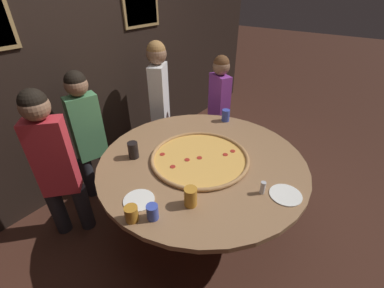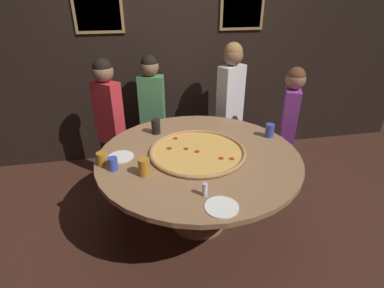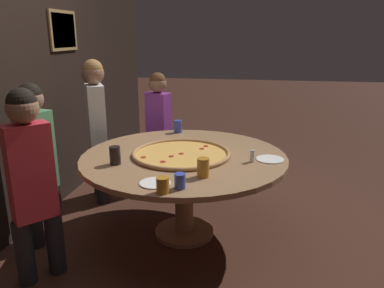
% 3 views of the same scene
% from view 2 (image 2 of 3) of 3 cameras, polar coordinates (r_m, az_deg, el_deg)
% --- Properties ---
extents(ground_plane, '(24.00, 24.00, 0.00)m').
position_cam_2_polar(ground_plane, '(2.98, 1.12, -14.40)').
color(ground_plane, '#422319').
extents(back_wall, '(6.40, 0.08, 2.60)m').
position_cam_2_polar(back_wall, '(3.72, -3.50, 16.89)').
color(back_wall, black).
rests_on(back_wall, ground_plane).
extents(dining_table, '(1.72, 1.72, 0.74)m').
position_cam_2_polar(dining_table, '(2.60, 1.25, -4.15)').
color(dining_table, '#936B47').
rests_on(dining_table, ground_plane).
extents(giant_pizza, '(0.83, 0.83, 0.03)m').
position_cam_2_polar(giant_pizza, '(2.55, 1.05, -1.45)').
color(giant_pizza, '#E5A84C').
rests_on(giant_pizza, dining_table).
extents(drink_cup_far_right, '(0.08, 0.08, 0.13)m').
position_cam_2_polar(drink_cup_far_right, '(2.91, 14.59, 2.51)').
color(drink_cup_far_right, '#384CB7').
rests_on(drink_cup_far_right, dining_table).
extents(drink_cup_far_left, '(0.09, 0.09, 0.14)m').
position_cam_2_polar(drink_cup_far_left, '(2.27, -9.12, -4.31)').
color(drink_cup_far_left, '#BC7A23').
rests_on(drink_cup_far_left, dining_table).
extents(drink_cup_near_right, '(0.08, 0.08, 0.10)m').
position_cam_2_polar(drink_cup_near_right, '(2.39, -14.83, -3.65)').
color(drink_cup_near_right, '#384CB7').
rests_on(drink_cup_near_right, dining_table).
extents(drink_cup_by_shaker, '(0.09, 0.09, 0.14)m').
position_cam_2_polar(drink_cup_by_shaker, '(2.90, -6.89, 3.34)').
color(drink_cup_by_shaker, black).
rests_on(drink_cup_by_shaker, dining_table).
extents(drink_cup_beside_pizza, '(0.08, 0.08, 0.10)m').
position_cam_2_polar(drink_cup_beside_pizza, '(2.48, -16.76, -2.69)').
color(drink_cup_beside_pizza, '#BC7A23').
rests_on(drink_cup_beside_pizza, dining_table).
extents(white_plate_left_side, '(0.21, 0.21, 0.01)m').
position_cam_2_polar(white_plate_left_side, '(2.57, -13.41, -2.36)').
color(white_plate_left_side, white).
rests_on(white_plate_left_side, dining_table).
extents(white_plate_beside_cup, '(0.22, 0.22, 0.01)m').
position_cam_2_polar(white_plate_beside_cup, '(1.97, 5.57, -11.86)').
color(white_plate_beside_cup, white).
rests_on(white_plate_beside_cup, dining_table).
extents(condiment_shaker, '(0.04, 0.04, 0.10)m').
position_cam_2_polar(condiment_shaker, '(2.04, 2.48, -8.66)').
color(condiment_shaker, silver).
rests_on(condiment_shaker, dining_table).
extents(diner_side_right, '(0.36, 0.22, 1.36)m').
position_cam_2_polar(diner_side_right, '(3.54, -7.61, 7.14)').
color(diner_side_right, '#232328').
rests_on(diner_side_right, ground_plane).
extents(diner_centre_back, '(0.34, 0.32, 1.39)m').
position_cam_2_polar(diner_centre_back, '(3.31, -15.53, 5.21)').
color(diner_centre_back, '#232328').
rests_on(diner_centre_back, ground_plane).
extents(diner_far_left, '(0.25, 0.35, 1.31)m').
position_cam_2_polar(diner_far_left, '(3.33, 17.97, 4.20)').
color(diner_far_left, '#232328').
rests_on(diner_far_left, ground_plane).
extents(diner_far_right, '(0.39, 0.30, 1.48)m').
position_cam_2_polar(diner_far_right, '(3.56, 7.32, 8.49)').
color(diner_far_right, '#232328').
rests_on(diner_far_right, ground_plane).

